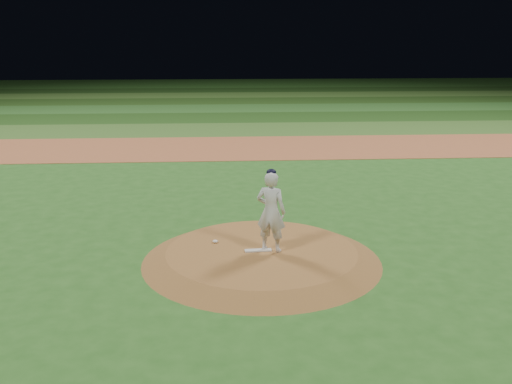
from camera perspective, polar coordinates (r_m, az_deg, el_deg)
name	(u,v)px	position (r m, az deg, el deg)	size (l,w,h in m)	color
ground	(262,260)	(13.29, 0.56, -6.84)	(120.00, 120.00, 0.00)	#285D1E
infield_dirt_band	(239,148)	(26.77, -1.67, 4.46)	(70.00, 6.00, 0.02)	#A25832
outfield_stripe_0	(236,129)	(32.19, -2.03, 6.27)	(70.00, 5.00, 0.02)	#386324
outfield_stripe_1	(233,117)	(37.13, -2.27, 7.46)	(70.00, 5.00, 0.02)	#1E4416
outfield_stripe_2	(232,108)	(42.09, -2.46, 8.37)	(70.00, 5.00, 0.02)	#2C6324
outfield_stripe_3	(230,101)	(47.06, -2.60, 9.08)	(70.00, 5.00, 0.02)	#234716
outfield_stripe_4	(229,95)	(52.03, -2.72, 9.67)	(70.00, 5.00, 0.02)	#3B6826
outfield_stripe_5	(228,90)	(57.01, -2.82, 10.14)	(70.00, 5.00, 0.02)	#1C4114
pitchers_mound	(262,255)	(13.24, 0.56, -6.34)	(5.50, 5.50, 0.25)	brown
pitching_rubber	(258,250)	(13.15, 0.22, -5.85)	(0.62, 0.15, 0.03)	silver
rosin_bag	(215,241)	(13.68, -4.10, -4.94)	(0.13, 0.13, 0.07)	white
pitcher_on_mound	(271,211)	(12.88, 1.51, -1.93)	(0.80, 0.68, 1.92)	silver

